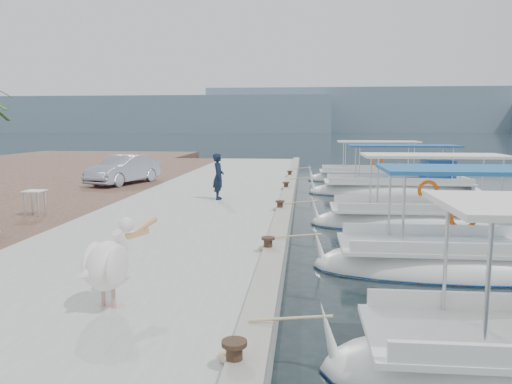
# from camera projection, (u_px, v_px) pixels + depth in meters

# --- Properties ---
(ground) EXTENTS (400.00, 400.00, 0.00)m
(ground) POSITION_uv_depth(u_px,v_px,m) (290.00, 238.00, 13.79)
(ground) COLOR black
(ground) RESTS_ON ground
(concrete_quay) EXTENTS (6.00, 40.00, 0.50)m
(concrete_quay) POSITION_uv_depth(u_px,v_px,m) (215.00, 201.00, 18.98)
(concrete_quay) COLOR #9E9F99
(concrete_quay) RESTS_ON ground
(quay_curb) EXTENTS (0.44, 40.00, 0.12)m
(quay_curb) POSITION_uv_depth(u_px,v_px,m) (288.00, 194.00, 18.67)
(quay_curb) COLOR gray
(quay_curb) RESTS_ON concrete_quay
(cobblestone_strip) EXTENTS (4.00, 40.00, 0.50)m
(cobblestone_strip) POSITION_uv_depth(u_px,v_px,m) (89.00, 199.00, 19.46)
(cobblestone_strip) COLOR #50342A
(cobblestone_strip) RESTS_ON ground
(distant_hills) EXTENTS (330.00, 60.00, 18.00)m
(distant_hills) POSITION_uv_depth(u_px,v_px,m) (375.00, 114.00, 208.69)
(distant_hills) COLOR slate
(distant_hills) RESTS_ON ground
(fishing_caique_b) EXTENTS (6.35, 2.24, 2.83)m
(fishing_caique_b) POSITION_uv_depth(u_px,v_px,m) (462.00, 265.00, 10.69)
(fishing_caique_b) COLOR white
(fishing_caique_b) RESTS_ON ground
(fishing_caique_c) EXTENTS (7.04, 2.13, 2.83)m
(fishing_caique_c) POSITION_uv_depth(u_px,v_px,m) (425.00, 222.00, 15.39)
(fishing_caique_c) COLOR white
(fishing_caique_c) RESTS_ON ground
(fishing_caique_d) EXTENTS (7.90, 2.23, 2.83)m
(fishing_caique_d) POSITION_uv_depth(u_px,v_px,m) (399.00, 190.00, 22.45)
(fishing_caique_d) COLOR white
(fishing_caique_d) RESTS_ON ground
(fishing_caique_e) EXTENTS (7.30, 2.02, 2.83)m
(fishing_caique_e) POSITION_uv_depth(u_px,v_px,m) (374.00, 179.00, 27.78)
(fishing_caique_e) COLOR white
(fishing_caique_e) RESTS_ON ground
(mooring_bollards) EXTENTS (0.28, 20.28, 0.33)m
(mooring_bollards) POSITION_uv_depth(u_px,v_px,m) (280.00, 205.00, 15.21)
(mooring_bollards) COLOR black
(mooring_bollards) RESTS_ON concrete_quay
(pelican) EXTENTS (0.86, 1.60, 1.25)m
(pelican) POSITION_uv_depth(u_px,v_px,m) (109.00, 263.00, 7.19)
(pelican) COLOR tan
(pelican) RESTS_ON concrete_quay
(fisherman) EXTENTS (0.46, 0.63, 1.62)m
(fisherman) POSITION_uv_depth(u_px,v_px,m) (218.00, 177.00, 17.53)
(fisherman) COLOR black
(fisherman) RESTS_ON concrete_quay
(parked_car) EXTENTS (2.48, 4.11, 1.28)m
(parked_car) POSITION_uv_depth(u_px,v_px,m) (124.00, 169.00, 22.23)
(parked_car) COLOR #A3AABA
(parked_car) RESTS_ON cobblestone_strip
(folding_table) EXTENTS (0.55, 0.55, 0.73)m
(folding_table) POSITION_uv_depth(u_px,v_px,m) (35.00, 198.00, 14.47)
(folding_table) COLOR silver
(folding_table) RESTS_ON cobblestone_strip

